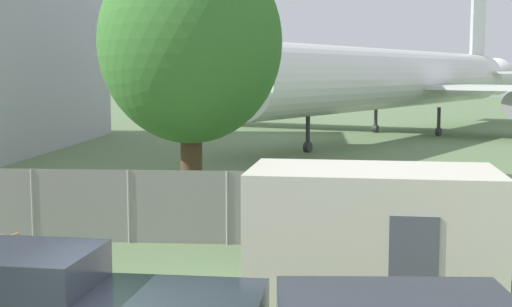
{
  "coord_description": "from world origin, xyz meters",
  "views": [
    {
      "loc": [
        2.1,
        -8.16,
        4.38
      ],
      "look_at": [
        0.5,
        12.54,
        2.0
      ],
      "focal_mm": 50.0,
      "sensor_mm": 36.0,
      "label": 1
    }
  ],
  "objects_px": {
    "portable_cabin": "(372,236)",
    "picnic_bench_open_grass": "(33,294)",
    "tree_behind_benches": "(190,43)",
    "airplane": "(400,79)"
  },
  "relations": [
    {
      "from": "airplane",
      "to": "picnic_bench_open_grass",
      "type": "bearing_deg",
      "value": 13.68
    },
    {
      "from": "portable_cabin",
      "to": "tree_behind_benches",
      "type": "relative_size",
      "value": 0.59
    },
    {
      "from": "picnic_bench_open_grass",
      "to": "portable_cabin",
      "type": "bearing_deg",
      "value": 13.0
    },
    {
      "from": "portable_cabin",
      "to": "picnic_bench_open_grass",
      "type": "bearing_deg",
      "value": -162.77
    },
    {
      "from": "portable_cabin",
      "to": "tree_behind_benches",
      "type": "bearing_deg",
      "value": 128.13
    },
    {
      "from": "airplane",
      "to": "picnic_bench_open_grass",
      "type": "xyz_separation_m",
      "value": [
        -10.96,
        -37.79,
        -3.41
      ]
    },
    {
      "from": "airplane",
      "to": "tree_behind_benches",
      "type": "height_order",
      "value": "airplane"
    },
    {
      "from": "airplane",
      "to": "portable_cabin",
      "type": "height_order",
      "value": "airplane"
    },
    {
      "from": "tree_behind_benches",
      "to": "airplane",
      "type": "bearing_deg",
      "value": 72.2
    },
    {
      "from": "portable_cabin",
      "to": "picnic_bench_open_grass",
      "type": "height_order",
      "value": "portable_cabin"
    }
  ]
}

